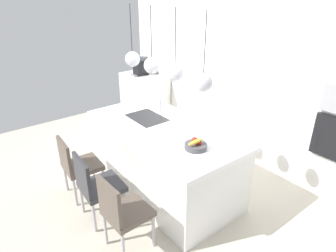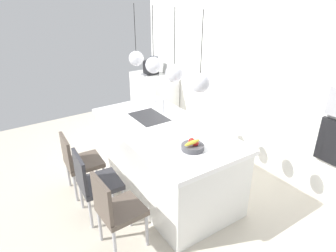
# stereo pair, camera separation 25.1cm
# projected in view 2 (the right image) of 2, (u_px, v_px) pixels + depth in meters

# --- Properties ---
(floor) EXTENTS (6.60, 6.60, 0.00)m
(floor) POSITION_uv_depth(u_px,v_px,m) (164.00, 186.00, 4.26)
(floor) COLOR beige
(floor) RESTS_ON ground
(back_wall) EXTENTS (6.00, 0.10, 2.60)m
(back_wall) POSITION_uv_depth(u_px,v_px,m) (254.00, 81.00, 4.54)
(back_wall) COLOR white
(back_wall) RESTS_ON ground
(kitchen_island) EXTENTS (2.22, 1.12, 0.95)m
(kitchen_island) POSITION_uv_depth(u_px,v_px,m) (164.00, 158.00, 4.06)
(kitchen_island) COLOR white
(kitchen_island) RESTS_ON ground
(sink_basin) EXTENTS (0.56, 0.40, 0.02)m
(sink_basin) POSITION_uv_depth(u_px,v_px,m) (149.00, 117.00, 4.15)
(sink_basin) COLOR #2D2D30
(sink_basin) RESTS_ON kitchen_island
(faucet) EXTENTS (0.02, 0.17, 0.22)m
(faucet) POSITION_uv_depth(u_px,v_px,m) (162.00, 104.00, 4.19)
(faucet) COLOR silver
(faucet) RESTS_ON kitchen_island
(fruit_bowl) EXTENTS (0.26, 0.26, 0.15)m
(fruit_bowl) POSITION_uv_depth(u_px,v_px,m) (193.00, 146.00, 3.30)
(fruit_bowl) COLOR #4C4C51
(fruit_bowl) RESTS_ON kitchen_island
(side_counter) EXTENTS (1.10, 0.60, 0.89)m
(side_counter) POSITION_uv_depth(u_px,v_px,m) (154.00, 95.00, 6.52)
(side_counter) COLOR white
(side_counter) RESTS_ON ground
(coffee_machine) EXTENTS (0.20, 0.35, 0.38)m
(coffee_machine) POSITION_uv_depth(u_px,v_px,m) (151.00, 67.00, 6.34)
(coffee_machine) COLOR black
(coffee_machine) RESTS_ON side_counter
(chair_near) EXTENTS (0.47, 0.48, 0.87)m
(chair_near) POSITION_uv_depth(u_px,v_px,m) (79.00, 160.00, 3.98)
(chair_near) COLOR brown
(chair_near) RESTS_ON ground
(chair_middle) EXTENTS (0.49, 0.50, 0.89)m
(chair_middle) POSITION_uv_depth(u_px,v_px,m) (94.00, 181.00, 3.55)
(chair_middle) COLOR #333338
(chair_middle) RESTS_ON ground
(chair_far) EXTENTS (0.44, 0.46, 0.92)m
(chair_far) POSITION_uv_depth(u_px,v_px,m) (116.00, 208.00, 3.08)
(chair_far) COLOR brown
(chair_far) RESTS_ON ground
(pendant_light_left) EXTENTS (0.20, 0.20, 0.80)m
(pendant_light_left) POSITION_uv_depth(u_px,v_px,m) (136.00, 58.00, 4.05)
(pendant_light_left) COLOR silver
(pendant_light_center_left) EXTENTS (0.20, 0.20, 0.80)m
(pendant_light_center_left) POSITION_uv_depth(u_px,v_px,m) (153.00, 65.00, 3.71)
(pendant_light_center_left) COLOR silver
(pendant_light_center_right) EXTENTS (0.20, 0.20, 0.80)m
(pendant_light_center_right) POSITION_uv_depth(u_px,v_px,m) (174.00, 73.00, 3.36)
(pendant_light_center_right) COLOR silver
(pendant_light_right) EXTENTS (0.20, 0.20, 0.80)m
(pendant_light_right) POSITION_uv_depth(u_px,v_px,m) (200.00, 83.00, 3.01)
(pendant_light_right) COLOR silver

